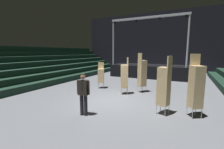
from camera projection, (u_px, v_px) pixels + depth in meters
ground_plane at (110, 102)px, 8.26m from camera, size 22.00×30.00×0.10m
arena_end_wall at (159, 42)px, 20.97m from camera, size 22.00×0.30×8.00m
bleacher_bank_left at (25, 65)px, 12.57m from camera, size 5.25×24.00×3.15m
stage_riser at (149, 70)px, 16.23m from camera, size 7.64×3.13×5.93m
man_with_tie at (83, 92)px, 6.26m from camera, size 0.57×0.29×1.78m
chair_stack_front_left at (142, 73)px, 9.94m from camera, size 0.62×0.62×2.56m
chair_stack_front_right at (195, 83)px, 8.91m from camera, size 0.49×0.49×1.71m
chair_stack_mid_left at (124, 76)px, 9.50m from camera, size 0.58×0.58×2.31m
chair_stack_mid_right at (101, 75)px, 11.12m from camera, size 0.59×0.59×1.88m
chair_stack_mid_centre at (196, 86)px, 6.07m from camera, size 0.60×0.60×2.56m
chair_stack_rear_left at (164, 86)px, 6.36m from camera, size 0.55×0.55×2.48m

